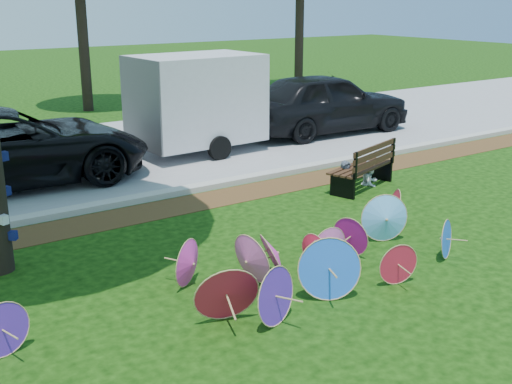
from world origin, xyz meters
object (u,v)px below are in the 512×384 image
(park_bench, at_px, (361,166))
(person_left, at_px, (347,162))
(dark_pickup, at_px, (325,103))
(black_van, at_px, (6,147))
(cargo_trailer, at_px, (197,99))
(person_right, at_px, (371,162))
(parasol_pile, at_px, (303,257))

(park_bench, xyz_separation_m, person_left, (-0.35, 0.05, 0.12))
(dark_pickup, bearing_deg, black_van, 94.95)
(cargo_trailer, relative_size, person_right, 3.09)
(parasol_pile, xyz_separation_m, black_van, (-2.13, 7.31, 0.46))
(person_left, distance_m, person_right, 0.71)
(black_van, xyz_separation_m, dark_pickup, (9.06, 0.39, 0.07))
(dark_pickup, bearing_deg, park_bench, 149.77)
(black_van, xyz_separation_m, cargo_trailer, (4.78, 0.33, 0.56))
(park_bench, relative_size, person_left, 1.52)
(park_bench, bearing_deg, dark_pickup, 39.38)
(parasol_pile, relative_size, person_left, 6.14)
(dark_pickup, bearing_deg, cargo_trailer, 93.26)
(person_left, height_order, person_right, person_left)
(parasol_pile, relative_size, dark_pickup, 1.40)
(person_left, bearing_deg, cargo_trailer, 123.92)
(black_van, bearing_deg, person_right, -120.82)
(cargo_trailer, distance_m, person_left, 4.80)
(black_van, relative_size, cargo_trailer, 1.91)
(cargo_trailer, bearing_deg, dark_pickup, -1.82)
(dark_pickup, bearing_deg, parasol_pile, 140.53)
(cargo_trailer, bearing_deg, person_right, -73.99)
(parasol_pile, height_order, person_right, person_right)
(cargo_trailer, bearing_deg, park_bench, -78.09)
(cargo_trailer, relative_size, park_bench, 1.71)
(cargo_trailer, relative_size, person_left, 2.60)
(person_right, bearing_deg, parasol_pile, -159.44)
(black_van, bearing_deg, parasol_pile, -160.27)
(black_van, xyz_separation_m, person_left, (5.65, -4.33, -0.23))
(parasol_pile, height_order, dark_pickup, dark_pickup)
(parasol_pile, height_order, black_van, black_van)
(cargo_trailer, xyz_separation_m, park_bench, (1.22, -4.71, -0.91))
(black_van, xyz_separation_m, person_right, (6.35, -4.33, -0.32))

